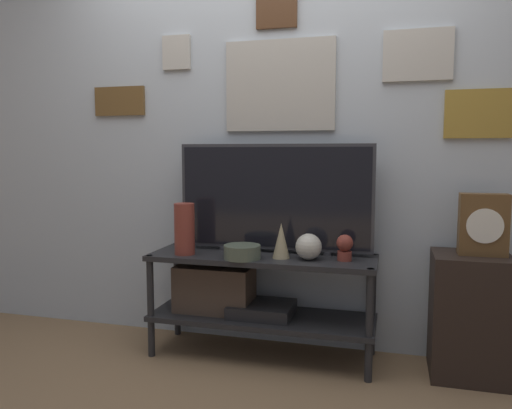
# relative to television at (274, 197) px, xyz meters

# --- Properties ---
(ground_plane) EXTENTS (12.00, 12.00, 0.00)m
(ground_plane) POSITION_rel_television_xyz_m (-0.05, -0.34, -0.92)
(ground_plane) COLOR #846647
(wall_back) EXTENTS (6.40, 0.08, 2.70)m
(wall_back) POSITION_rel_television_xyz_m (-0.05, 0.17, 0.43)
(wall_back) COLOR #B2BCC6
(wall_back) RESTS_ON ground_plane
(media_console) EXTENTS (1.29, 0.42, 0.59)m
(media_console) POSITION_rel_television_xyz_m (-0.16, -0.09, -0.55)
(media_console) COLOR #232326
(media_console) RESTS_ON ground_plane
(television) EXTENTS (1.14, 0.05, 0.63)m
(television) POSITION_rel_television_xyz_m (0.00, 0.00, 0.00)
(television) COLOR #333338
(television) RESTS_ON media_console
(vase_round_glass) EXTENTS (0.14, 0.14, 0.14)m
(vase_round_glass) POSITION_rel_television_xyz_m (0.23, -0.15, -0.25)
(vase_round_glass) COLOR beige
(vase_round_glass) RESTS_ON media_console
(vase_wide_bowl) EXTENTS (0.20, 0.20, 0.08)m
(vase_wide_bowl) POSITION_rel_television_xyz_m (-0.13, -0.22, -0.29)
(vase_wide_bowl) COLOR #4C5647
(vase_wide_bowl) RESTS_ON media_console
(vase_tall_ceramic) EXTENTS (0.12, 0.12, 0.29)m
(vase_tall_ceramic) POSITION_rel_television_xyz_m (-0.48, -0.19, -0.18)
(vase_tall_ceramic) COLOR brown
(vase_tall_ceramic) RESTS_ON media_console
(vase_slim_bronze) EXTENTS (0.10, 0.10, 0.20)m
(vase_slim_bronze) POSITION_rel_television_xyz_m (0.07, -0.14, -0.23)
(vase_slim_bronze) COLOR tan
(vase_slim_bronze) RESTS_ON media_console
(decorative_bust) EXTENTS (0.09, 0.09, 0.14)m
(decorative_bust) POSITION_rel_television_xyz_m (0.42, -0.12, -0.25)
(decorative_bust) COLOR brown
(decorative_bust) RESTS_ON media_console
(side_table) EXTENTS (0.39, 0.36, 0.65)m
(side_table) POSITION_rel_television_xyz_m (1.07, -0.06, -0.59)
(side_table) COLOR black
(side_table) RESTS_ON ground_plane
(mantel_clock) EXTENTS (0.24, 0.11, 0.32)m
(mantel_clock) POSITION_rel_television_xyz_m (1.12, -0.06, -0.11)
(mantel_clock) COLOR brown
(mantel_clock) RESTS_ON side_table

